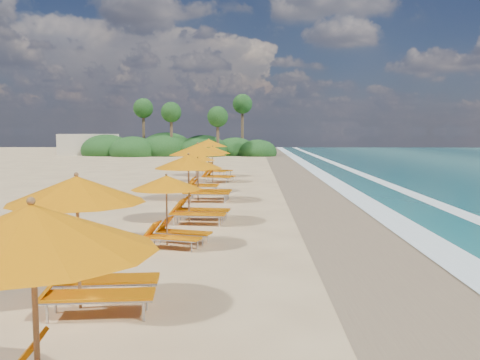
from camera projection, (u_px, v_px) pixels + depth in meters
The scene contains 13 objects.
ground at pixel (240, 210), 20.31m from camera, with size 160.00×160.00×0.00m, color #D2B37B.
wet_sand at pixel (339, 210), 20.20m from camera, with size 4.00×160.00×0.01m, color #897352.
surf_foam at pixel (407, 210), 20.12m from camera, with size 4.00×160.00×0.01m.
station_0 at pixel (55, 307), 5.00m from camera, with size 2.92×2.76×2.51m.
station_1 at pixel (89, 233), 8.86m from camera, with size 2.80×2.64×2.44m.
station_2 at pixel (172, 205), 13.79m from camera, with size 2.50×2.43×2.00m.
station_3 at pixel (194, 184), 17.33m from camera, with size 2.76×2.60×2.41m.
station_4 at pixel (202, 168), 22.79m from camera, with size 2.94×2.73×2.66m.
station_5 at pixel (199, 169), 26.43m from camera, with size 2.29×2.13×2.09m.
station_6 at pixel (215, 162), 31.27m from camera, with size 2.83×2.74×2.28m.
station_7 at pixel (211, 155), 35.25m from camera, with size 3.50×3.48×2.67m.
treeline at pixel (174, 148), 65.78m from camera, with size 25.80×8.80×9.74m.
beach_building at pixel (89, 144), 68.56m from camera, with size 7.00×5.00×2.80m, color beige.
Camera 1 is at (0.57, -20.10, 3.14)m, focal length 37.65 mm.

